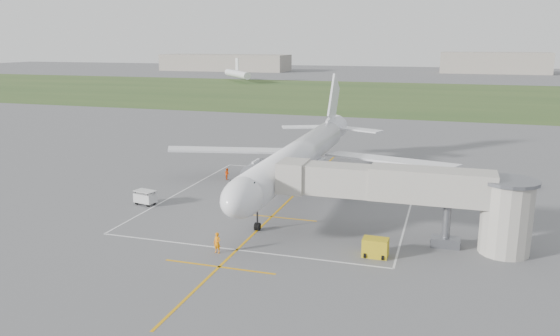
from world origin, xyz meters
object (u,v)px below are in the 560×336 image
(airliner, at_px, (299,157))
(ramp_worker_wing, at_px, (227,174))
(gpu_unit, at_px, (375,248))
(jet_bridge, at_px, (422,195))
(baggage_cart, at_px, (145,197))
(ramp_worker_nose, at_px, (217,243))

(airliner, bearing_deg, ramp_worker_wing, 165.31)
(gpu_unit, bearing_deg, airliner, 124.47)
(jet_bridge, xyz_separation_m, baggage_cart, (-31.07, 3.43, -3.89))
(gpu_unit, xyz_separation_m, baggage_cart, (-27.51, 7.74, 0.04))
(gpu_unit, relative_size, ramp_worker_nose, 1.19)
(gpu_unit, distance_m, ramp_worker_nose, 13.98)
(ramp_worker_nose, height_order, ramp_worker_wing, ramp_worker_nose)
(airliner, distance_m, gpu_unit, 22.48)
(ramp_worker_nose, bearing_deg, ramp_worker_wing, 119.44)
(ramp_worker_wing, bearing_deg, jet_bridge, -163.56)
(jet_bridge, height_order, gpu_unit, jet_bridge)
(airliner, relative_size, baggage_cart, 17.61)
(airliner, bearing_deg, baggage_cart, -144.82)
(baggage_cart, bearing_deg, ramp_worker_nose, -26.20)
(baggage_cart, relative_size, ramp_worker_wing, 1.67)
(jet_bridge, xyz_separation_m, ramp_worker_nose, (-17.13, -7.67, -3.80))
(ramp_worker_nose, xyz_separation_m, ramp_worker_wing, (-9.45, 24.76, -0.15))
(airliner, height_order, gpu_unit, airliner)
(airliner, xyz_separation_m, jet_bridge, (15.72, -14.25, 0.35))
(ramp_worker_nose, distance_m, ramp_worker_wing, 26.50)
(airliner, height_order, ramp_worker_wing, airliner)
(gpu_unit, height_order, ramp_worker_nose, ramp_worker_nose)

